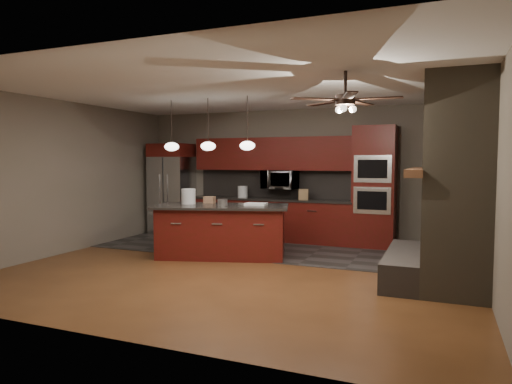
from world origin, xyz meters
The scene contains 22 objects.
ground centered at (0.00, 0.00, 0.00)m, with size 7.00×7.00×0.00m, color brown.
ceiling centered at (0.00, 0.00, 2.80)m, with size 7.00×6.00×0.02m, color white.
back_wall centered at (0.00, 3.00, 1.40)m, with size 7.00×0.02×2.80m, color #71655A.
right_wall centered at (3.50, 0.00, 1.40)m, with size 0.02×6.00×2.80m, color #71655A.
left_wall centered at (-3.50, 0.00, 1.40)m, with size 0.02×6.00×2.80m, color #71655A.
slate_tile_patch centered at (0.00, 1.80, 0.01)m, with size 7.00×2.40×0.01m, color #353230.
fireplace_column centered at (3.04, 0.40, 1.30)m, with size 1.30×2.10×2.80m.
back_cabinetry centered at (-0.48, 2.74, 0.89)m, with size 3.59×0.64×2.20m.
oven_tower centered at (1.70, 2.69, 1.19)m, with size 0.80×0.63×2.38m.
microwave centered at (-0.27, 2.75, 1.30)m, with size 0.73×0.41×0.50m, color silver.
refrigerator centered at (-2.89, 2.62, 1.05)m, with size 0.90×0.75×2.09m.
kitchen_island centered at (-0.68, 0.77, 0.46)m, with size 2.55×1.70×0.92m.
white_bucket centered at (-1.34, 0.74, 1.06)m, with size 0.26×0.26×0.28m, color silver.
paint_can centered at (-0.61, 0.67, 0.98)m, with size 0.17×0.17×0.11m, color #B6B7BB.
paint_tray centered at (-0.12, 1.01, 0.94)m, with size 0.37×0.26×0.04m, color white.
cardboard_box centered at (-1.06, 1.04, 0.98)m, with size 0.19×0.14×0.12m, color #8B6348.
counter_bucket centered at (-1.13, 2.70, 1.02)m, with size 0.22×0.22×0.25m, color silver.
counter_box centered at (0.27, 2.65, 1.01)m, with size 0.20×0.15×0.22m, color #9D7A51.
pendant_left centered at (-1.65, 0.70, 1.96)m, with size 0.26×0.26×0.92m.
pendant_center centered at (-0.90, 0.70, 1.96)m, with size 0.26×0.26×0.92m.
pendant_right centered at (-0.15, 0.70, 1.96)m, with size 0.26×0.26×0.92m.
ceiling_fan centered at (1.80, -0.80, 2.46)m, with size 1.27×1.33×0.41m.
Camera 1 is at (2.92, -6.43, 1.71)m, focal length 32.00 mm.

